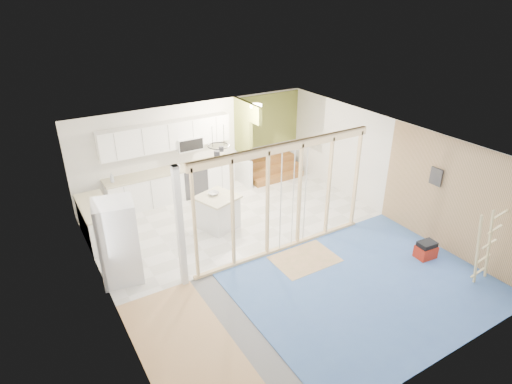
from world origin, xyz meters
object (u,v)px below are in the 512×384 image
fridge (119,242)px  island (218,212)px  toolbox (426,250)px  ladder (485,247)px

fridge → island: size_ratio=1.58×
fridge → toolbox: bearing=-14.2°
island → toolbox: 4.90m
fridge → island: 2.77m
island → toolbox: (3.35, -3.56, -0.24)m
toolbox → ladder: 1.31m
toolbox → fridge: bearing=160.3°
fridge → ladder: size_ratio=1.07×
fridge → island: (2.60, 0.84, -0.46)m
toolbox → island: bearing=138.1°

